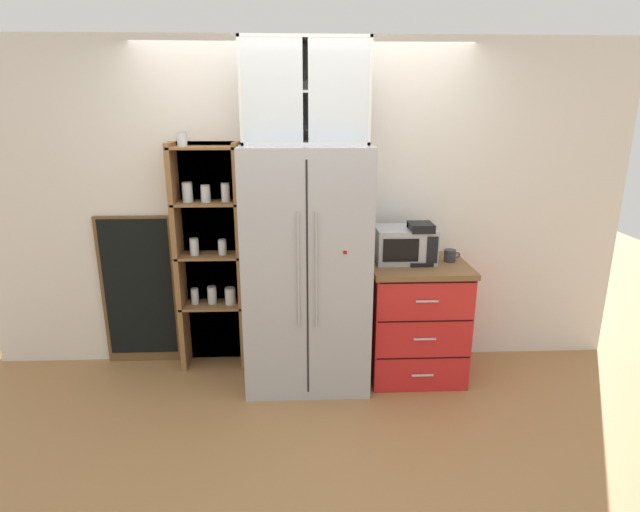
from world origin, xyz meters
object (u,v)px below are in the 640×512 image
(coffee_maker, at_px, (419,243))
(bottle_cobalt, at_px, (420,250))
(chalkboard_menu, at_px, (139,290))
(mug_charcoal, at_px, (450,256))
(refrigerator, at_px, (307,268))
(microwave, at_px, (405,244))

(coffee_maker, distance_m, bottle_cobalt, 0.06)
(bottle_cobalt, relative_size, chalkboard_menu, 0.20)
(coffee_maker, relative_size, mug_charcoal, 2.50)
(coffee_maker, bearing_deg, chalkboard_menu, 172.72)
(refrigerator, distance_m, chalkboard_menu, 1.41)
(bottle_cobalt, height_order, chalkboard_menu, chalkboard_menu)
(mug_charcoal, relative_size, chalkboard_menu, 0.10)
(mug_charcoal, bearing_deg, bottle_cobalt, -165.94)
(refrigerator, distance_m, microwave, 0.76)
(mug_charcoal, bearing_deg, microwave, 175.64)
(refrigerator, xyz_separation_m, coffee_maker, (0.84, 0.04, 0.17))
(microwave, xyz_separation_m, mug_charcoal, (0.34, -0.03, -0.08))
(microwave, height_order, coffee_maker, coffee_maker)
(mug_charcoal, distance_m, bottle_cobalt, 0.26)
(coffee_maker, xyz_separation_m, bottle_cobalt, (-0.00, -0.05, -0.05))
(microwave, relative_size, coffee_maker, 1.42)
(refrigerator, xyz_separation_m, bottle_cobalt, (0.84, -0.00, 0.13))
(microwave, distance_m, mug_charcoal, 0.36)
(microwave, relative_size, chalkboard_menu, 0.36)
(mug_charcoal, height_order, bottle_cobalt, bottle_cobalt)
(refrigerator, relative_size, coffee_maker, 5.79)
(microwave, bearing_deg, mug_charcoal, -4.36)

